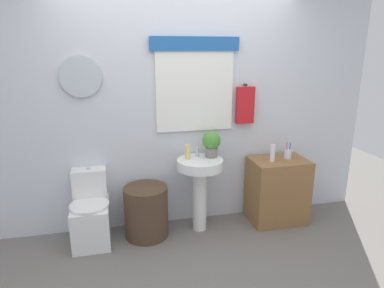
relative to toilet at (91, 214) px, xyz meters
name	(u,v)px	position (x,y,z in m)	size (l,w,h in m)	color
ground_plane	(204,281)	(0.95, -0.88, -0.29)	(8.00, 8.00, 0.00)	slate
back_wall	(178,107)	(0.96, 0.27, 1.02)	(4.40, 0.18, 2.60)	silver
toilet	(91,214)	(0.00, 0.00, 0.00)	(0.38, 0.51, 0.75)	white
laundry_hamper	(146,211)	(0.55, -0.03, -0.02)	(0.45, 0.45, 0.54)	#4C3828
pedestal_sink	(200,179)	(1.13, -0.03, 0.30)	(0.48, 0.48, 0.80)	white
faucet	(197,152)	(1.13, 0.09, 0.56)	(0.03, 0.03, 0.10)	silver
wooden_cabinet	(277,190)	(2.04, -0.03, 0.08)	(0.62, 0.44, 0.73)	olive
soap_bottle	(188,152)	(1.01, 0.02, 0.59)	(0.05, 0.05, 0.15)	#DBD166
potted_plant	(212,143)	(1.27, 0.03, 0.67)	(0.19, 0.19, 0.28)	slate
lotion_bottle	(273,153)	(1.93, -0.07, 0.54)	(0.05, 0.05, 0.19)	white
toothbrush_cup	(288,154)	(2.15, -0.01, 0.50)	(0.08, 0.08, 0.19)	silver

